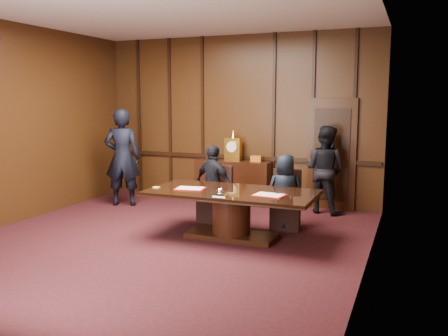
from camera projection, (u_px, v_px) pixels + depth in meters
name	position (u px, v px, depth m)	size (l,w,h in m)	color
room	(161.00, 130.00, 6.92)	(7.00, 7.04, 3.50)	black
sideboard	(233.00, 180.00, 9.98)	(1.60, 0.45, 1.54)	black
conference_table	(231.00, 206.00, 7.42)	(2.62, 1.32, 0.76)	black
folder_left	(190.00, 188.00, 7.52)	(0.51, 0.40, 0.02)	#B51210
folder_right	(269.00, 195.00, 7.01)	(0.50, 0.38, 0.02)	#B51210
inkstand	(221.00, 192.00, 6.96)	(0.20, 0.14, 0.12)	white
notepad	(156.00, 187.00, 7.63)	(0.10, 0.07, 0.01)	#E2E26E
chair_left	(216.00, 205.00, 8.50)	(0.57, 0.57, 0.99)	black
chair_right	(286.00, 211.00, 8.02)	(0.55, 0.55, 0.99)	black
signatory_left	(214.00, 184.00, 8.37)	(0.81, 0.34, 1.38)	black
signatory_right	(285.00, 192.00, 7.89)	(0.63, 0.41, 1.28)	black
witness_left	(122.00, 157.00, 9.69)	(0.73, 0.48, 1.99)	black
witness_right	(325.00, 170.00, 9.07)	(0.82, 0.64, 1.68)	black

